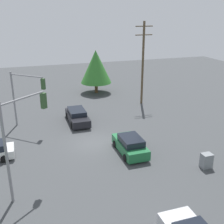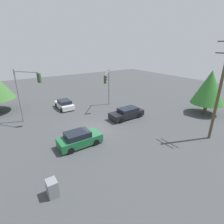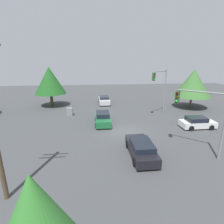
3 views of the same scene
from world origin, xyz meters
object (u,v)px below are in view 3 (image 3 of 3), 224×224
Objects in this scene: traffic_signal_main at (203,111)px; traffic_signal_cross at (161,85)px; sedan_green at (103,118)px; electrical_cabinet at (70,112)px; sedan_silver at (104,100)px; sedan_dark at (141,148)px; sedan_white at (197,123)px.

traffic_signal_cross is at bearing -52.05° from traffic_signal_main.
sedan_green is 0.74× the size of traffic_signal_main.
sedan_green is 6.18m from electrical_cabinet.
sedan_green is at bearing 85.60° from sedan_silver.
sedan_silver is 20.77m from traffic_signal_main.
sedan_dark is 1.13× the size of sedan_green.
sedan_green is (-2.84, 8.20, 0.03)m from sedan_dark.
sedan_dark is 14.35m from electrical_cabinet.
sedan_silver is at bearing -94.40° from sedan_green.
electrical_cabinet is (-12.54, 12.37, -3.36)m from traffic_signal_main.
sedan_silver is at bearing -28.95° from traffic_signal_main.
traffic_signal_main reaches higher than sedan_green.
electrical_cabinet is (-7.53, 12.22, -0.11)m from sedan_dark.
sedan_white is 7.17m from traffic_signal_cross.
traffic_signal_main is 4.93× the size of electrical_cabinet.
sedan_white is 0.86× the size of sedan_silver.
sedan_white is 11.58m from sedan_green.
traffic_signal_main reaches higher than sedan_silver.
sedan_silver is at bearing 51.35° from electrical_cabinet.
sedan_white is at bearing 33.78° from sedan_dark.
sedan_dark is 1.18× the size of sedan_white.
sedan_green is at bearing 109.13° from sedan_dark.
sedan_silver is (-10.45, 13.48, 0.01)m from sedan_white.
traffic_signal_cross is 13.78m from electrical_cabinet.
traffic_signal_cross is at bearing -5.40° from electrical_cabinet.
traffic_signal_main is at bearing 109.99° from sedan_silver.
traffic_signal_cross reaches higher than sedan_silver.
sedan_dark is at bearing 95.97° from sedan_silver.
electrical_cabinet is at bearing -112.34° from sedan_white.
sedan_white reaches higher than sedan_silver.
traffic_signal_cross reaches higher than sedan_dark.
electrical_cabinet is (-13.14, 1.24, -3.95)m from traffic_signal_cross.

